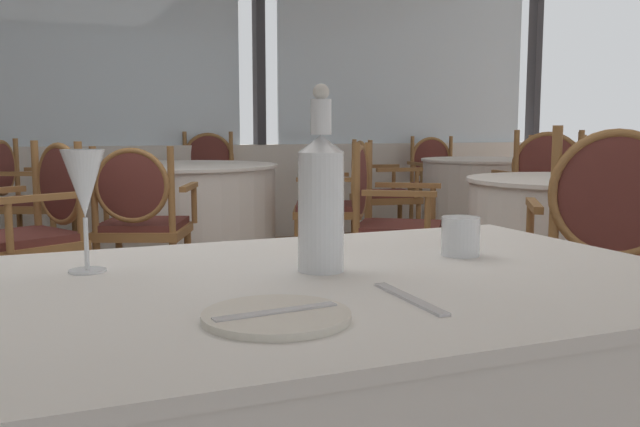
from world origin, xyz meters
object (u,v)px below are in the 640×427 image
object	(u,v)px
dining_chair_3_3	(549,196)
dining_chair_2_0	(581,178)
dining_chair_1_0	(339,196)
water_tumbler	(461,236)
water_bottle	(321,198)
wine_glass	(84,186)
dining_chair_2_2	(376,186)
dining_chair_1_1	(206,180)
dining_chair_1_2	(23,192)
dining_chair_3_1	(606,240)
dining_chair_1_3	(140,215)
dining_chair_2_1	(436,177)
dining_chair_0_3	(35,222)
dining_chair_3_0	(384,214)
side_plate	(276,316)
dining_chair_2_3	(546,192)

from	to	relation	value
dining_chair_3_3	dining_chair_2_0	bearing A→B (deg)	164.96
dining_chair_1_0	water_tumbler	bearing A→B (deg)	92.35
water_bottle	water_tumbler	xyz separation A→B (m)	(0.31, 0.03, -0.09)
wine_glass	dining_chair_2_2	xyz separation A→B (m)	(2.41, 3.60, -0.36)
dining_chair_1_1	dining_chair_2_2	world-z (taller)	dining_chair_1_1
dining_chair_1_2	dining_chair_3_1	bearing A→B (deg)	-35.82
dining_chair_1_3	dining_chair_2_1	xyz separation A→B (m)	(3.03, 1.87, 0.00)
water_bottle	wine_glass	size ratio (longest dim) A/B	1.52
dining_chair_0_3	dining_chair_2_1	world-z (taller)	dining_chair_0_3
dining_chair_1_3	dining_chair_3_0	bearing A→B (deg)	-91.38
dining_chair_2_0	dining_chair_3_3	size ratio (longest dim) A/B	0.98
side_plate	water_bottle	xyz separation A→B (m)	(0.17, 0.26, 0.12)
dining_chair_1_2	wine_glass	bearing A→B (deg)	-65.15
dining_chair_0_3	dining_chair_3_0	xyz separation A→B (m)	(1.72, -0.24, -0.02)
dining_chair_3_0	dining_chair_3_3	distance (m)	1.33
dining_chair_2_1	dining_chair_3_0	bearing A→B (deg)	-29.12
wine_glass	dining_chair_1_0	distance (m)	3.65
dining_chair_1_1	dining_chair_2_3	world-z (taller)	dining_chair_1_1
dining_chair_2_1	dining_chair_2_3	distance (m)	1.86
dining_chair_0_3	dining_chair_2_0	size ratio (longest dim) A/B	0.97
water_bottle	dining_chair_2_3	size ratio (longest dim) A/B	0.34
water_bottle	wine_glass	xyz separation A→B (m)	(-0.38, 0.15, 0.02)
water_tumbler	dining_chair_0_3	bearing A→B (deg)	108.34
dining_chair_0_3	dining_chair_3_0	size ratio (longest dim) A/B	1.02
side_plate	dining_chair_2_2	bearing A→B (deg)	61.22
water_bottle	dining_chair_3_0	distance (m)	2.49
water_bottle	dining_chair_1_0	bearing A→B (deg)	65.45
dining_chair_2_2	dining_chair_3_1	size ratio (longest dim) A/B	0.90
water_tumbler	dining_chair_1_3	distance (m)	2.65
side_plate	wine_glass	bearing A→B (deg)	116.61
dining_chair_2_0	dining_chair_2_2	size ratio (longest dim) A/B	1.06
dining_chair_2_0	dining_chair_3_3	world-z (taller)	dining_chair_3_3
dining_chair_3_0	dining_chair_2_0	bearing A→B (deg)	62.01
wine_glass	dining_chair_3_1	xyz separation A→B (m)	(1.86, 0.67, -0.31)
water_bottle	dining_chair_3_1	size ratio (longest dim) A/B	0.32
wine_glass	dining_chair_3_3	size ratio (longest dim) A/B	0.21
dining_chair_2_0	dining_chair_3_1	distance (m)	3.58
dining_chair_1_0	dining_chair_2_0	bearing A→B (deg)	-152.10
dining_chair_2_2	water_bottle	bearing A→B (deg)	-110.34
water_bottle	dining_chair_2_1	distance (m)	5.49
dining_chair_1_1	dining_chair_2_0	distance (m)	3.21
dining_chair_3_1	dining_chair_1_3	bearing A→B (deg)	72.53
dining_chair_2_1	dining_chair_3_0	size ratio (longest dim) A/B	1.00
water_tumbler	dining_chair_1_3	bearing A→B (deg)	95.61
side_plate	dining_chair_3_1	distance (m)	1.98
dining_chair_1_3	dining_chair_3_3	xyz separation A→B (m)	(2.51, -0.28, 0.03)
dining_chair_1_1	dining_chair_3_3	distance (m)	2.86
dining_chair_1_1	dining_chair_2_1	xyz separation A→B (m)	(2.18, -0.17, -0.02)
wine_glass	dining_chair_2_1	size ratio (longest dim) A/B	0.23
dining_chair_0_3	dining_chair_1_1	distance (m)	2.70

